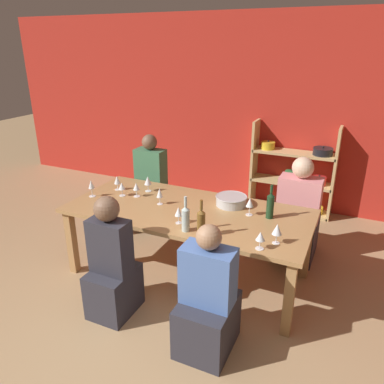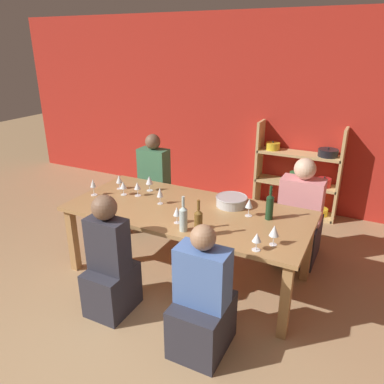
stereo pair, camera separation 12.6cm
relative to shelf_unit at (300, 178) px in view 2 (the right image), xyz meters
name	(u,v)px [view 2 (the right image)]	position (x,y,z in m)	size (l,w,h in m)	color
wall_back_red	(264,113)	(-0.63, 0.20, 0.82)	(8.80, 0.06, 2.70)	red
shelf_unit	(300,178)	(0.00, 0.00, 0.00)	(1.15, 0.30, 1.28)	tan
dining_table	(188,216)	(-0.70, -2.06, 0.14)	(2.41, 1.08, 0.75)	#AD7F4C
mixing_bowl	(232,201)	(-0.34, -1.78, 0.27)	(0.32, 0.32, 0.10)	#B7BABC
wine_bottle_green	(198,222)	(-0.36, -2.51, 0.34)	(0.07, 0.07, 0.33)	brown
wine_bottle_dark	(183,218)	(-0.52, -2.48, 0.34)	(0.07, 0.07, 0.32)	#B2C6C1
wine_bottle_amber	(270,206)	(0.09, -1.91, 0.35)	(0.07, 0.07, 0.33)	#19381E
wine_glass_red_a	(177,212)	(-0.64, -2.37, 0.32)	(0.07, 0.07, 0.16)	white
wine_glass_empty_a	(137,186)	(-1.34, -1.98, 0.32)	(0.07, 0.07, 0.16)	white
wine_glass_red_b	(249,204)	(-0.11, -1.93, 0.34)	(0.07, 0.07, 0.18)	white
wine_glass_empty_b	(274,231)	(0.25, -2.36, 0.34)	(0.08, 0.08, 0.18)	white
wine_glass_red_c	(257,238)	(0.15, -2.51, 0.32)	(0.08, 0.08, 0.15)	white
wine_glass_white_a	(93,184)	(-1.78, -2.18, 0.34)	(0.07, 0.07, 0.19)	white
wine_glass_empty_c	(123,185)	(-1.49, -2.03, 0.32)	(0.07, 0.07, 0.15)	white
wine_glass_empty_d	(149,180)	(-1.31, -1.80, 0.34)	(0.08, 0.08, 0.17)	white
wine_glass_red_d	(119,179)	(-1.64, -1.90, 0.32)	(0.07, 0.07, 0.16)	white
wine_glass_white_b	(160,193)	(-1.01, -2.06, 0.33)	(0.06, 0.06, 0.18)	white
person_near_a	(202,306)	(-0.12, -2.92, -0.14)	(0.40, 0.50, 1.09)	#2D2D38
person_far_a	(299,223)	(0.25, -1.19, -0.11)	(0.45, 0.57, 1.17)	#2D2D38
person_near_b	(110,269)	(-1.05, -2.87, -0.11)	(0.35, 0.44, 1.13)	#2D2D38
person_far_b	(155,192)	(-1.62, -1.21, -0.08)	(0.38, 0.47, 1.23)	#2D2D38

